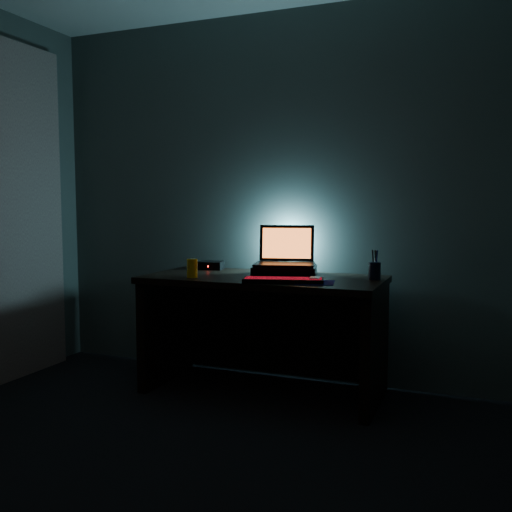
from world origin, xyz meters
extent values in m
cube|color=#49534F|center=(0.00, 2.00, 1.25)|extent=(3.50, 0.00, 2.50)
cube|color=black|center=(0.00, 1.62, 0.73)|extent=(1.50, 0.70, 0.04)
cube|color=black|center=(-0.71, 1.62, 0.35)|extent=(0.06, 0.64, 0.71)
cube|color=black|center=(0.71, 1.62, 0.35)|extent=(0.06, 0.64, 0.71)
cube|color=black|center=(0.00, 1.95, 0.35)|extent=(1.38, 0.02, 0.65)
cube|color=#C1AC9A|center=(-1.71, 1.42, 1.15)|extent=(0.06, 0.65, 2.30)
cube|color=black|center=(0.11, 1.73, 0.78)|extent=(0.46, 0.38, 0.06)
cube|color=black|center=(0.11, 1.73, 0.82)|extent=(0.43, 0.34, 0.02)
cube|color=black|center=(0.08, 1.86, 0.95)|extent=(0.36, 0.13, 0.24)
cube|color=#DD5717|center=(0.08, 1.85, 0.95)|extent=(0.32, 0.10, 0.20)
cube|color=black|center=(0.21, 1.40, 0.76)|extent=(0.49, 0.26, 0.03)
cube|color=red|center=(0.21, 1.40, 0.78)|extent=(0.46, 0.24, 0.00)
cube|color=navy|center=(0.38, 1.46, 0.75)|extent=(0.25, 0.24, 0.00)
cube|color=#A1A1A7|center=(0.38, 1.46, 0.77)|extent=(0.07, 0.11, 0.03)
cylinder|color=black|center=(0.68, 1.73, 0.80)|extent=(0.09, 0.09, 0.11)
cylinder|color=yellow|center=(-0.39, 1.41, 0.81)|extent=(0.07, 0.07, 0.12)
cube|color=black|center=(-0.48, 1.85, 0.78)|extent=(0.19, 0.17, 0.06)
sphere|color=#FF0C07|center=(-0.47, 1.78, 0.78)|extent=(0.01, 0.01, 0.01)
camera|label=1|loc=(1.27, -1.72, 1.21)|focal=40.00mm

